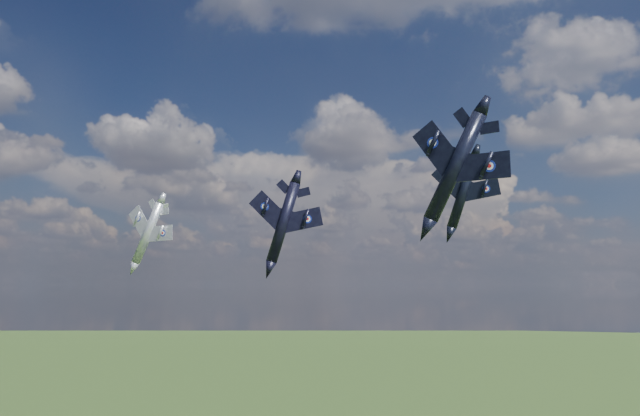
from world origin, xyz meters
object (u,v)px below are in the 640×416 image
(jet_lead_navy, at_px, (283,222))
(jet_left_silver, at_px, (148,233))
(jet_right_navy, at_px, (455,167))
(jet_high_navy, at_px, (463,192))

(jet_lead_navy, xyz_separation_m, jet_left_silver, (-26.00, 7.95, -0.29))
(jet_lead_navy, distance_m, jet_right_navy, 37.12)
(jet_high_navy, xyz_separation_m, jet_left_silver, (-50.29, -3.74, -5.34))
(jet_lead_navy, height_order, jet_high_navy, jet_high_navy)
(jet_left_silver, bearing_deg, jet_high_navy, 14.84)
(jet_lead_navy, distance_m, jet_high_navy, 27.43)
(jet_lead_navy, bearing_deg, jet_high_navy, 16.95)
(jet_lead_navy, xyz_separation_m, jet_high_navy, (24.30, 11.69, 5.05))
(jet_lead_navy, xyz_separation_m, jet_right_navy, (25.10, -27.30, 1.59))
(jet_right_navy, relative_size, jet_high_navy, 0.91)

